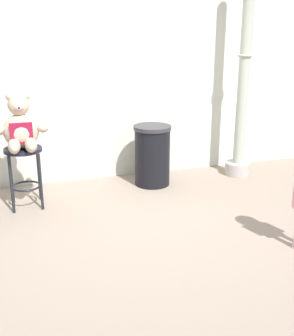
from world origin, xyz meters
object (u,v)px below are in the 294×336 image
object	(u,v)px
teddy_bear	(21,129)
trash_bin	(152,155)
bar_stool_with_teddy	(24,164)
lamppost	(242,95)

from	to	relation	value
teddy_bear	trash_bin	bearing A→B (deg)	10.32
bar_stool_with_teddy	trash_bin	xyz separation A→B (m)	(1.62, 0.26, -0.11)
teddy_bear	lamppost	world-z (taller)	lamppost
lamppost	trash_bin	bearing A→B (deg)	-179.93
teddy_bear	lamppost	bearing A→B (deg)	5.85
bar_stool_with_teddy	trash_bin	bearing A→B (deg)	9.25
teddy_bear	lamppost	distance (m)	2.92
bar_stool_with_teddy	lamppost	xyz separation A→B (m)	(2.90, 0.27, 0.62)
bar_stool_with_teddy	lamppost	distance (m)	2.98
teddy_bear	trash_bin	size ratio (longest dim) A/B	0.79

